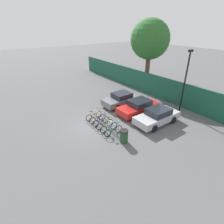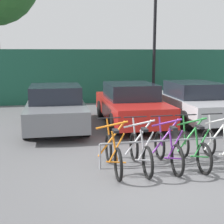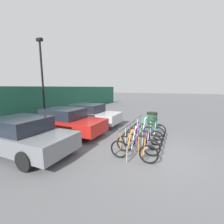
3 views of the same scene
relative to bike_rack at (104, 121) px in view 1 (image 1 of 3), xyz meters
The scene contains 15 objects.
ground_plane 1.03m from the bike_rack, 132.17° to the right, with size 120.00×120.00×0.00m, color #59595B.
hoarding_wall 8.88m from the bike_rack, 93.96° to the left, with size 36.00×0.16×2.59m, color #19513D.
bike_rack is the anchor object (origin of this frame).
bicycle_orange 1.53m from the bike_rack, behind, with size 0.68×1.71×1.05m.
bicycle_silver 0.95m from the bike_rack, behind, with size 0.68×1.71×1.05m.
bicycle_purple 0.37m from the bike_rack, 154.87° to the right, with size 0.68×1.71×1.05m.
bicycle_green 0.32m from the bike_rack, 29.92° to the right, with size 0.68×1.71×1.05m.
bicycle_white 0.92m from the bike_rack, ahead, with size 0.68×1.71×1.05m.
bicycle_teal 1.53m from the bike_rack, ahead, with size 0.68×1.71×1.05m.
car_grey 4.69m from the bike_rack, 124.00° to the left, with size 1.91×4.05×1.40m.
car_red 4.08m from the bike_rack, 91.07° to the left, with size 1.91×4.31×1.40m.
car_silver 4.66m from the bike_rack, 60.91° to the left, with size 1.91×4.24×1.40m.
lamp_post 8.56m from the bike_rack, 75.85° to the left, with size 0.24×0.44×5.95m.
trash_bin 2.76m from the bike_rack, ahead, with size 0.63×0.63×1.03m.
tree_behind_hoarding 13.25m from the bike_rack, 117.54° to the left, with size 4.93×4.93×8.65m.
Camera 1 is at (11.58, -6.34, 7.95)m, focal length 28.00 mm.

